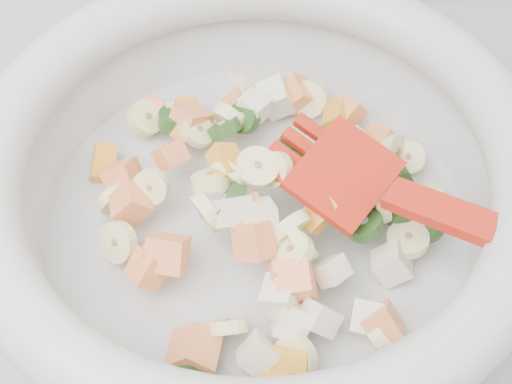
# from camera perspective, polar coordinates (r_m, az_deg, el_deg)

# --- Properties ---
(mixing_bowl) EXTENTS (0.44, 0.35, 0.12)m
(mixing_bowl) POSITION_cam_1_polar(r_m,az_deg,el_deg) (0.48, 0.08, 0.52)
(mixing_bowl) COLOR #B6B7B4
(mixing_bowl) RESTS_ON counter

